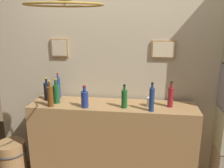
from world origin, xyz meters
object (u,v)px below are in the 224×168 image
object	(u,v)px
liquor_bottle_gin	(56,93)
liquor_bottle_vodka	(124,98)
liquor_bottle_sherry	(50,96)
liquor_bottle_brandy	(47,91)
liquor_bottle_vermouth	(85,99)
wooden_barrel	(12,162)
glass_tumbler_rocks	(150,102)
liquor_bottle_whiskey	(152,99)
liquor_bottle_scotch	(58,88)
liquor_bottle_bourbon	(171,97)

from	to	relation	value
liquor_bottle_gin	liquor_bottle_vodka	bearing A→B (deg)	-3.71
liquor_bottle_sherry	liquor_bottle_brandy	xyz separation A→B (m)	(-0.13, 0.22, -0.01)
liquor_bottle_vermouth	liquor_bottle_sherry	distance (m)	0.38
liquor_bottle_brandy	wooden_barrel	distance (m)	0.97
liquor_bottle_vodka	liquor_bottle_gin	bearing A→B (deg)	176.29
liquor_bottle_sherry	liquor_bottle_gin	world-z (taller)	liquor_bottle_sherry
liquor_bottle_vermouth	liquor_bottle_brandy	world-z (taller)	liquor_bottle_brandy
liquor_bottle_vermouth	glass_tumbler_rocks	size ratio (longest dim) A/B	2.43
liquor_bottle_whiskey	liquor_bottle_sherry	distance (m)	1.09
liquor_bottle_gin	liquor_bottle_sherry	bearing A→B (deg)	-103.50
wooden_barrel	liquor_bottle_scotch	bearing A→B (deg)	27.24
liquor_bottle_vermouth	liquor_bottle_sherry	size ratio (longest dim) A/B	0.84
liquor_bottle_whiskey	liquor_bottle_gin	size ratio (longest dim) A/B	1.07
liquor_bottle_bourbon	liquor_bottle_scotch	xyz separation A→B (m)	(-1.30, 0.13, 0.01)
liquor_bottle_bourbon	liquor_bottle_gin	xyz separation A→B (m)	(-1.26, -0.04, 0.00)
liquor_bottle_scotch	liquor_bottle_gin	xyz separation A→B (m)	(0.04, -0.18, -0.01)
liquor_bottle_vermouth	liquor_bottle_sherry	bearing A→B (deg)	-176.85
liquor_bottle_whiskey	liquor_bottle_gin	world-z (taller)	liquor_bottle_whiskey
liquor_bottle_sherry	liquor_bottle_brandy	bearing A→B (deg)	120.08
liquor_bottle_bourbon	liquor_bottle_sherry	bearing A→B (deg)	-173.17
liquor_bottle_whiskey	glass_tumbler_rocks	xyz separation A→B (m)	(-0.01, 0.13, -0.08)
liquor_bottle_vermouth	liquor_bottle_brandy	size ratio (longest dim) A/B	0.92
liquor_bottle_gin	glass_tumbler_rocks	world-z (taller)	liquor_bottle_gin
liquor_bottle_sherry	liquor_bottle_gin	size ratio (longest dim) A/B	1.03
liquor_bottle_vermouth	liquor_bottle_bourbon	distance (m)	0.92
liquor_bottle_vermouth	liquor_bottle_scotch	world-z (taller)	liquor_bottle_scotch
liquor_bottle_whiskey	liquor_bottle_scotch	xyz separation A→B (m)	(-1.10, 0.29, -0.00)
liquor_bottle_vermouth	glass_tumbler_rocks	xyz separation A→B (m)	(0.70, 0.12, -0.05)
liquor_bottle_sherry	liquor_bottle_bourbon	distance (m)	1.30
glass_tumbler_rocks	wooden_barrel	size ratio (longest dim) A/B	0.20
liquor_bottle_vermouth	liquor_bottle_vodka	bearing A→B (deg)	5.74
liquor_bottle_whiskey	glass_tumbler_rocks	size ratio (longest dim) A/B	3.04
liquor_bottle_bourbon	liquor_bottle_gin	distance (m)	1.26
wooden_barrel	glass_tumbler_rocks	bearing A→B (deg)	4.36
liquor_bottle_vodka	glass_tumbler_rocks	world-z (taller)	liquor_bottle_vodka
liquor_bottle_bourbon	glass_tumbler_rocks	world-z (taller)	liquor_bottle_bourbon
liquor_bottle_sherry	glass_tumbler_rocks	xyz separation A→B (m)	(1.07, 0.14, -0.07)
liquor_bottle_vermouth	wooden_barrel	size ratio (longest dim) A/B	0.48
wooden_barrel	liquor_bottle_sherry	bearing A→B (deg)	-1.54
liquor_bottle_vermouth	liquor_bottle_sherry	xyz separation A→B (m)	(-0.38, -0.02, 0.02)
liquor_bottle_bourbon	liquor_bottle_vodka	world-z (taller)	liquor_bottle_bourbon
liquor_bottle_vermouth	glass_tumbler_rocks	world-z (taller)	liquor_bottle_vermouth
liquor_bottle_scotch	wooden_barrel	distance (m)	1.06
liquor_bottle_vermouth	liquor_bottle_bourbon	world-z (taller)	liquor_bottle_bourbon
liquor_bottle_brandy	glass_tumbler_rocks	size ratio (longest dim) A/B	2.63
liquor_bottle_sherry	liquor_bottle_scotch	world-z (taller)	liquor_bottle_scotch
liquor_bottle_vermouth	liquor_bottle_brandy	bearing A→B (deg)	158.58
liquor_bottle_bourbon	liquor_bottle_gin	world-z (taller)	same
liquor_bottle_whiskey	liquor_bottle_bourbon	xyz separation A→B (m)	(0.21, 0.15, -0.02)
liquor_bottle_brandy	wooden_barrel	size ratio (longest dim) A/B	0.52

